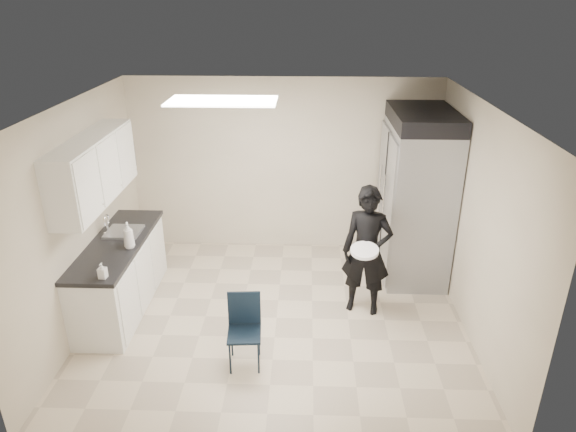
{
  "coord_description": "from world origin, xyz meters",
  "views": [
    {
      "loc": [
        0.33,
        -5.25,
        3.68
      ],
      "look_at": [
        0.13,
        0.2,
        1.28
      ],
      "focal_mm": 32.0,
      "sensor_mm": 36.0,
      "label": 1
    }
  ],
  "objects_px": {
    "lower_counter": "(121,276)",
    "man_tuxedo": "(367,251)",
    "folding_chair": "(244,334)",
    "commercial_fridge": "(415,202)"
  },
  "relations": [
    {
      "from": "folding_chair",
      "to": "lower_counter",
      "type": "bearing_deg",
      "value": 143.33
    },
    {
      "from": "lower_counter",
      "to": "man_tuxedo",
      "type": "height_order",
      "value": "man_tuxedo"
    },
    {
      "from": "lower_counter",
      "to": "folding_chair",
      "type": "height_order",
      "value": "lower_counter"
    },
    {
      "from": "folding_chair",
      "to": "man_tuxedo",
      "type": "relative_size",
      "value": 0.48
    },
    {
      "from": "man_tuxedo",
      "to": "lower_counter",
      "type": "bearing_deg",
      "value": -165.51
    },
    {
      "from": "commercial_fridge",
      "to": "man_tuxedo",
      "type": "height_order",
      "value": "commercial_fridge"
    },
    {
      "from": "man_tuxedo",
      "to": "commercial_fridge",
      "type": "bearing_deg",
      "value": 67.71
    },
    {
      "from": "lower_counter",
      "to": "man_tuxedo",
      "type": "bearing_deg",
      "value": 0.8
    },
    {
      "from": "folding_chair",
      "to": "man_tuxedo",
      "type": "distance_m",
      "value": 1.81
    },
    {
      "from": "lower_counter",
      "to": "man_tuxedo",
      "type": "xyz_separation_m",
      "value": [
        3.03,
        0.04,
        0.39
      ]
    }
  ]
}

